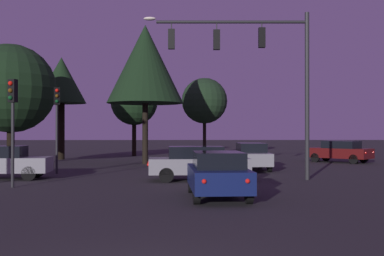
{
  "coord_description": "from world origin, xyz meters",
  "views": [
    {
      "loc": [
        0.72,
        -6.11,
        2.2
      ],
      "look_at": [
        1.04,
        19.11,
        2.37
      ],
      "focal_mm": 43.08,
      "sensor_mm": 36.0,
      "label": 1
    }
  ],
  "objects": [
    {
      "name": "car_nearside_lane",
      "position": [
        1.76,
        9.04,
        0.79
      ],
      "size": [
        1.99,
        4.14,
        1.52
      ],
      "color": "#0F1947",
      "rests_on": "ground"
    },
    {
      "name": "car_crossing_left",
      "position": [
        -7.78,
        15.04,
        0.79
      ],
      "size": [
        4.51,
        2.01,
        1.52
      ],
      "color": "gray",
      "rests_on": "ground"
    },
    {
      "name": "traffic_signal_mast_arm",
      "position": [
        3.87,
        14.64,
        5.45
      ],
      "size": [
        7.5,
        0.41,
        7.58
      ],
      "color": "#232326",
      "rests_on": "ground"
    },
    {
      "name": "ground_plane",
      "position": [
        0.0,
        24.5,
        0.0
      ],
      "size": [
        168.0,
        168.0,
        0.0
      ],
      "primitive_type": "plane",
      "color": "#262326",
      "rests_on": "ground"
    },
    {
      "name": "tree_center_horizon",
      "position": [
        -3.88,
        34.63,
        4.79
      ],
      "size": [
        4.17,
        4.17,
        6.89
      ],
      "color": "black",
      "rests_on": "ground"
    },
    {
      "name": "car_far_lane",
      "position": [
        11.52,
        26.08,
        0.8
      ],
      "size": [
        4.36,
        4.28,
        1.52
      ],
      "color": "#4C0F0F",
      "rests_on": "ground"
    },
    {
      "name": "traffic_light_corner_right",
      "position": [
        -6.05,
        11.9,
        3.0
      ],
      "size": [
        0.36,
        0.38,
        4.22
      ],
      "color": "#232326",
      "rests_on": "ground"
    },
    {
      "name": "tree_left_far",
      "position": [
        -10.53,
        23.5,
        4.92
      ],
      "size": [
        5.68,
        5.68,
        7.78
      ],
      "color": "black",
      "rests_on": "ground"
    },
    {
      "name": "car_crossing_right",
      "position": [
        1.25,
        14.4,
        0.8
      ],
      "size": [
        4.59,
        2.06,
        1.52
      ],
      "color": "gray",
      "rests_on": "ground"
    },
    {
      "name": "tree_right_cluster",
      "position": [
        -8.97,
        29.69,
        6.07
      ],
      "size": [
        3.81,
        3.81,
        7.94
      ],
      "color": "black",
      "rests_on": "ground"
    },
    {
      "name": "car_parked_lot",
      "position": [
        4.44,
        20.03,
        0.79
      ],
      "size": [
        1.76,
        4.37,
        1.52
      ],
      "color": "gray",
      "rests_on": "ground"
    },
    {
      "name": "tree_behind_sign",
      "position": [
        2.33,
        34.09,
        4.84
      ],
      "size": [
        3.99,
        3.99,
        6.85
      ],
      "color": "black",
      "rests_on": "ground"
    },
    {
      "name": "traffic_light_corner_left",
      "position": [
        -5.99,
        17.82,
        3.16
      ],
      "size": [
        0.36,
        0.38,
        4.47
      ],
      "color": "#232326",
      "rests_on": "ground"
    },
    {
      "name": "tree_lot_edge",
      "position": [
        -2.01,
        24.6,
        6.67
      ],
      "size": [
        5.11,
        5.11,
        9.31
      ],
      "color": "black",
      "rests_on": "ground"
    }
  ]
}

